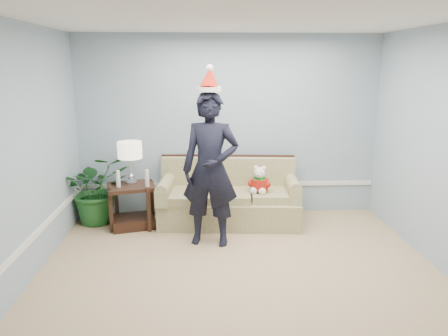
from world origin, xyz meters
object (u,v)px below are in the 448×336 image
side_table (132,210)px  table_lamp (130,152)px  houseplant (97,189)px  sofa (229,200)px  teddy_bear (260,183)px  man (210,170)px

side_table → table_lamp: table_lamp is taller
side_table → houseplant: houseplant is taller
sofa → teddy_bear: sofa is taller
side_table → teddy_bear: (1.80, -0.03, 0.39)m
sofa → side_table: bearing=-169.6°
side_table → table_lamp: (-0.01, 0.07, 0.84)m
sofa → man: bearing=-105.7°
side_table → table_lamp: size_ratio=1.25×
table_lamp → man: man is taller
sofa → houseplant: bearing=-177.6°
man → teddy_bear: 0.98m
sofa → side_table: sofa is taller
side_table → teddy_bear: size_ratio=1.91×
houseplant → man: 1.89m
side_table → teddy_bear: bearing=-1.0°
teddy_bear → man: bearing=-121.2°
houseplant → teddy_bear: houseplant is taller
sofa → man: size_ratio=1.06×
sofa → teddy_bear: size_ratio=5.23×
man → teddy_bear: (0.70, 0.60, -0.34)m
side_table → man: 1.46m
houseplant → man: man is taller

